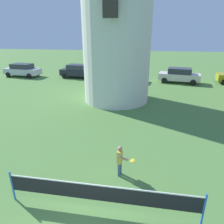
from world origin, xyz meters
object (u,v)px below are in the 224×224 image
at_px(parked_car_blue, 122,74).
at_px(parked_car_cream, 179,75).
at_px(tennis_net, 101,193).
at_px(parked_car_silver, 22,70).
at_px(windmill, 117,2).
at_px(parked_car_black, 77,71).
at_px(player_far, 120,159).

xyz_separation_m(parked_car_blue, parked_car_cream, (6.24, 0.11, -0.00)).
bearing_deg(tennis_net, parked_car_silver, 126.84).
bearing_deg(windmill, parked_car_blue, 93.21).
bearing_deg(tennis_net, parked_car_cream, 75.55).
bearing_deg(parked_car_black, windmill, -53.29).
xyz_separation_m(parked_car_silver, parked_car_blue, (12.33, -0.40, 0.00)).
xyz_separation_m(parked_car_black, parked_car_blue, (5.47, -0.86, 0.00)).
relative_size(parked_car_silver, parked_car_blue, 0.97).
bearing_deg(parked_car_silver, parked_car_blue, -1.86).
bearing_deg(parked_car_blue, player_far, -83.37).
bearing_deg(player_far, windmill, 99.16).
relative_size(player_far, parked_car_cream, 0.28).
xyz_separation_m(player_far, parked_car_silver, (-14.22, 16.73, 0.10)).
height_order(windmill, parked_car_cream, windmill).
bearing_deg(parked_car_cream, parked_car_silver, 179.11).
distance_m(tennis_net, parked_car_blue, 18.18).
bearing_deg(parked_car_cream, windmill, -129.46).
bearing_deg(tennis_net, player_far, 78.88).
xyz_separation_m(player_far, parked_car_cream, (4.35, 16.44, 0.10)).
height_order(parked_car_silver, parked_car_cream, same).
height_order(player_far, parked_car_silver, parked_car_silver).
relative_size(parked_car_silver, parked_car_cream, 1.00).
distance_m(tennis_net, parked_car_silver, 23.14).
relative_size(windmill, player_far, 11.35).
xyz_separation_m(windmill, tennis_net, (1.15, -11.12, -6.37)).
height_order(tennis_net, player_far, player_far).
xyz_separation_m(windmill, parked_car_black, (-5.86, 7.86, -6.25)).
bearing_deg(player_far, parked_car_blue, 96.63).
bearing_deg(parked_car_blue, parked_car_silver, 178.14).
height_order(tennis_net, parked_car_silver, parked_car_silver).
bearing_deg(windmill, parked_car_silver, 149.82).
height_order(tennis_net, parked_car_cream, parked_car_cream).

